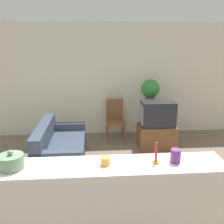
# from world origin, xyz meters

# --- Properties ---
(wall_back) EXTENTS (9.00, 0.06, 2.70)m
(wall_back) POSITION_xyz_m (0.00, 3.43, 1.35)
(wall_back) COLOR silver
(wall_back) RESTS_ON ground_plane
(couch) EXTENTS (0.84, 1.61, 0.77)m
(couch) POSITION_xyz_m (-0.65, 1.81, 0.27)
(couch) COLOR #384256
(couch) RESTS_ON ground_plane
(tv_stand) EXTENTS (0.80, 0.53, 0.50)m
(tv_stand) POSITION_xyz_m (1.37, 2.39, 0.25)
(tv_stand) COLOR brown
(tv_stand) RESTS_ON ground_plane
(television) EXTENTS (0.71, 0.45, 0.53)m
(television) POSITION_xyz_m (1.36, 2.39, 0.77)
(television) COLOR #232328
(television) RESTS_ON tv_stand
(wooden_chair) EXTENTS (0.44, 0.44, 0.96)m
(wooden_chair) POSITION_xyz_m (0.50, 2.95, 0.53)
(wooden_chair) COLOR brown
(wooden_chair) RESTS_ON ground_plane
(plant_stand) EXTENTS (0.15, 0.15, 0.85)m
(plant_stand) POSITION_xyz_m (1.33, 3.02, 0.43)
(plant_stand) COLOR brown
(plant_stand) RESTS_ON ground_plane
(potted_plant) EXTENTS (0.43, 0.43, 0.56)m
(potted_plant) POSITION_xyz_m (1.33, 3.02, 1.18)
(potted_plant) COLOR #4C4C51
(potted_plant) RESTS_ON plant_stand
(foreground_counter) EXTENTS (2.60, 0.44, 1.07)m
(foreground_counter) POSITION_xyz_m (0.00, -0.42, 0.54)
(foreground_counter) COLOR silver
(foreground_counter) RESTS_ON ground_plane
(decorative_bowl) EXTENTS (0.24, 0.24, 0.19)m
(decorative_bowl) POSITION_xyz_m (-0.78, -0.42, 1.14)
(decorative_bowl) COLOR gray
(decorative_bowl) RESTS_ON foreground_counter
(candle_jar) EXTENTS (0.09, 0.09, 0.08)m
(candle_jar) POSITION_xyz_m (0.10, -0.42, 1.11)
(candle_jar) COLOR gold
(candle_jar) RESTS_ON foreground_counter
(candlestick) EXTENTS (0.07, 0.07, 0.22)m
(candlestick) POSITION_xyz_m (0.60, -0.42, 1.14)
(candlestick) COLOR #B7933D
(candlestick) RESTS_ON foreground_counter
(coffee_tin) EXTENTS (0.10, 0.10, 0.14)m
(coffee_tin) POSITION_xyz_m (0.80, -0.42, 1.14)
(coffee_tin) COLOR #66337F
(coffee_tin) RESTS_ON foreground_counter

